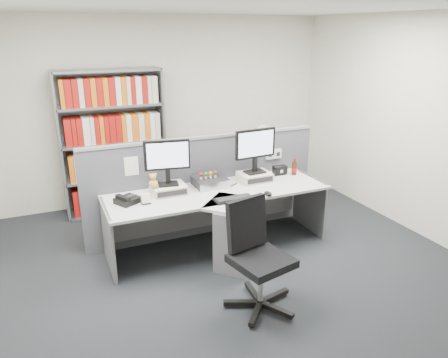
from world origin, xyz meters
name	(u,v)px	position (x,y,z in m)	size (l,w,h in m)	color
ground	(249,281)	(0.00, 0.00, 0.00)	(5.50, 5.50, 0.00)	#272A2E
room_shell	(252,110)	(0.00, 0.00, 1.79)	(5.04, 5.54, 2.72)	silver
partition	(205,185)	(0.00, 1.25, 0.65)	(3.00, 0.08, 1.27)	#50515A
desk	(226,219)	(0.00, 0.60, 0.46)	(2.60, 1.20, 0.72)	beige
monitor_riser_left	(169,189)	(-0.55, 0.98, 0.77)	(0.38, 0.31, 0.10)	beige
monitor_riser_right	(255,177)	(0.55, 0.98, 0.77)	(0.38, 0.31, 0.10)	beige
monitor_left	(167,159)	(-0.55, 0.98, 1.13)	(0.51, 0.20, 0.52)	black
monitor_right	(255,147)	(0.55, 0.98, 1.14)	(0.54, 0.19, 0.54)	black
desktop_pc	(210,182)	(-0.02, 1.02, 0.77)	(0.38, 0.34, 0.10)	black
figurines	(208,174)	(-0.05, 1.00, 0.87)	(0.23, 0.05, 0.09)	beige
keyboard	(233,199)	(0.04, 0.49, 0.73)	(0.43, 0.17, 0.03)	black
mouse	(268,194)	(0.46, 0.46, 0.74)	(0.08, 0.12, 0.05)	black
desk_phone	(127,200)	(-1.04, 0.87, 0.76)	(0.30, 0.29, 0.10)	black
desk_calendar	(146,200)	(-0.86, 0.77, 0.77)	(0.10, 0.07, 0.12)	black
plush_toy	(153,182)	(-0.73, 0.94, 0.89)	(0.10, 0.10, 0.17)	gold
speaker	(280,170)	(0.95, 1.05, 0.78)	(0.17, 0.10, 0.12)	black
cola_bottle	(294,168)	(1.12, 0.97, 0.80)	(0.07, 0.07, 0.22)	#3F190A
shelving_unit	(113,145)	(-0.90, 2.44, 0.98)	(1.41, 0.40, 2.00)	gray
filing_cabinet	(261,177)	(1.20, 1.99, 0.35)	(0.45, 0.61, 0.70)	gray
desk_fan	(262,136)	(1.20, 1.99, 0.99)	(0.28, 0.16, 0.46)	white
office_chair	(256,253)	(-0.12, -0.36, 0.54)	(0.67, 0.66, 1.02)	silver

